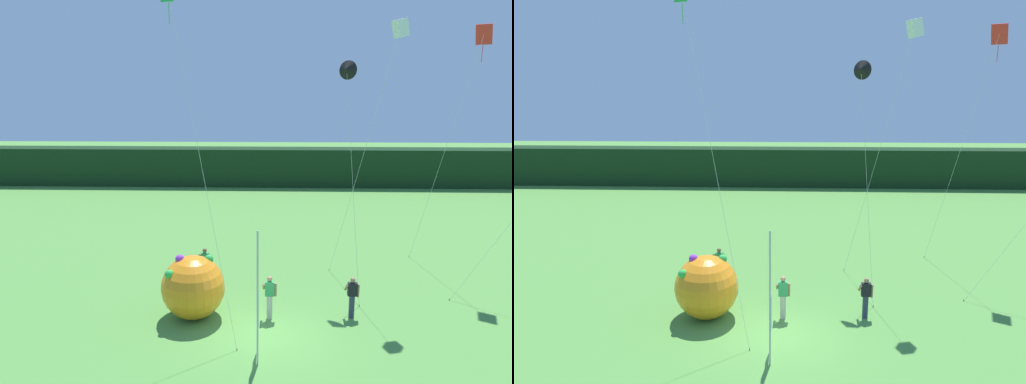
% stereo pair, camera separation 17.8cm
% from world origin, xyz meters
% --- Properties ---
extents(ground_plane, '(120.00, 120.00, 0.00)m').
position_xyz_m(ground_plane, '(0.00, 0.00, 0.00)').
color(ground_plane, '#518E3D').
extents(distant_treeline, '(80.00, 2.40, 3.37)m').
position_xyz_m(distant_treeline, '(0.00, 26.64, 1.68)').
color(distant_treeline, black).
rests_on(distant_treeline, ground).
extents(banner_flag, '(0.06, 1.03, 4.55)m').
position_xyz_m(banner_flag, '(-0.16, -1.33, 2.18)').
color(banner_flag, '#B7B7BC').
rests_on(banner_flag, ground).
extents(person_near_banner, '(0.55, 0.48, 1.57)m').
position_xyz_m(person_near_banner, '(-2.77, 5.06, 0.83)').
color(person_near_banner, '#2D334C').
rests_on(person_near_banner, ground).
extents(person_mid_field, '(0.55, 0.48, 1.66)m').
position_xyz_m(person_mid_field, '(3.42, 1.69, 0.88)').
color(person_mid_field, '#2D334C').
rests_on(person_mid_field, ground).
extents(person_far_left, '(0.55, 0.48, 1.74)m').
position_xyz_m(person_far_left, '(0.22, 1.50, 0.93)').
color(person_far_left, '#B7B2A3').
rests_on(person_far_left, ground).
extents(inflatable_balloon, '(2.47, 2.47, 2.55)m').
position_xyz_m(inflatable_balloon, '(-2.74, 1.54, 1.24)').
color(inflatable_balloon, orange).
rests_on(inflatable_balloon, ground).
extents(folding_chair, '(0.51, 0.51, 0.89)m').
position_xyz_m(folding_chair, '(-2.65, 4.50, 0.51)').
color(folding_chair, '#BCBCC1').
rests_on(folding_chair, ground).
extents(kite_white_box_0, '(2.55, 2.40, 11.43)m').
position_xyz_m(kite_white_box_0, '(5.30, 4.35, 10.98)').
color(kite_white_box_0, brown).
rests_on(kite_white_box_0, ground).
extents(kite_red_diamond_1, '(2.37, 2.24, 11.44)m').
position_xyz_m(kite_red_diamond_1, '(9.40, 6.67, 10.34)').
color(kite_red_diamond_1, brown).
rests_on(kite_red_diamond_1, ground).
extents(kite_green_diamond_2, '(2.72, 2.79, 12.32)m').
position_xyz_m(kite_green_diamond_2, '(-3.06, 1.49, 10.72)').
color(kite_green_diamond_2, brown).
rests_on(kite_green_diamond_2, ground).
extents(kite_black_delta_3, '(0.96, 2.92, 9.91)m').
position_xyz_m(kite_black_delta_3, '(3.39, 5.12, 9.45)').
color(kite_black_delta_3, brown).
rests_on(kite_black_delta_3, ground).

